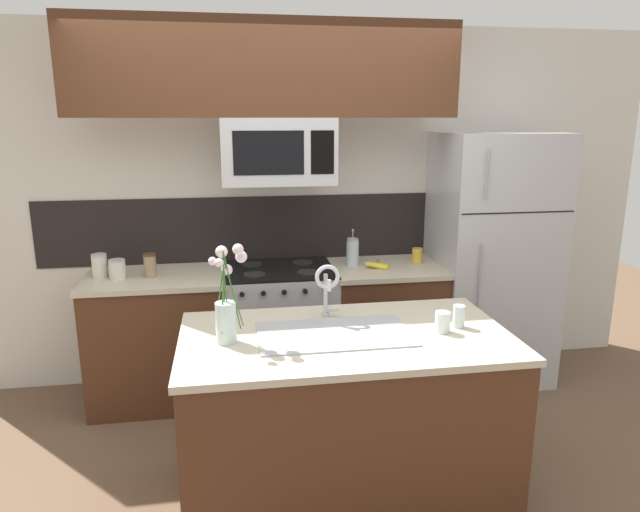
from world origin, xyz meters
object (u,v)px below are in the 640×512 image
at_px(spare_glass, 459,316).
at_px(microwave, 278,151).
at_px(sink_faucet, 327,284).
at_px(refrigerator, 490,259).
at_px(storage_jar_short, 150,265).
at_px(flower_vase, 227,309).
at_px(stove_range, 281,330).
at_px(banana_bunch, 378,265).
at_px(storage_jar_medium, 117,269).
at_px(coffee_tin, 417,255).
at_px(storage_jar_tall, 100,266).
at_px(drinking_glass, 443,322).
at_px(french_press, 353,252).

bearing_deg(spare_glass, microwave, 123.22).
bearing_deg(microwave, sink_faucet, -81.14).
relative_size(refrigerator, storage_jar_short, 11.58).
height_order(microwave, flower_vase, microwave).
height_order(stove_range, banana_bunch, banana_bunch).
distance_m(storage_jar_medium, storage_jar_short, 0.21).
distance_m(stove_range, storage_jar_short, 1.02).
relative_size(banana_bunch, coffee_tin, 1.74).
bearing_deg(storage_jar_medium, sink_faucet, -38.68).
bearing_deg(stove_range, storage_jar_medium, -177.89).
xyz_separation_m(stove_range, banana_bunch, (0.70, -0.06, 0.47)).
distance_m(refrigerator, sink_faucet, 1.78).
distance_m(storage_jar_tall, banana_bunch, 1.90).
relative_size(storage_jar_short, spare_glass, 1.38).
xyz_separation_m(storage_jar_short, sink_faucet, (1.03, -1.01, 0.12)).
height_order(microwave, coffee_tin, microwave).
height_order(storage_jar_tall, storage_jar_medium, storage_jar_tall).
relative_size(banana_bunch, spare_glass, 1.65).
xyz_separation_m(microwave, storage_jar_short, (-0.87, 0.00, -0.75)).
bearing_deg(sink_faucet, storage_jar_medium, 141.32).
bearing_deg(coffee_tin, storage_jar_tall, -179.37).
height_order(sink_faucet, spare_glass, sink_faucet).
relative_size(storage_jar_tall, storage_jar_short, 0.99).
bearing_deg(banana_bunch, refrigerator, 5.13).
bearing_deg(storage_jar_medium, coffee_tin, 2.45).
distance_m(refrigerator, banana_bunch, 0.89).
bearing_deg(storage_jar_tall, stove_range, -1.22).
bearing_deg(refrigerator, storage_jar_tall, 179.88).
distance_m(microwave, drinking_glass, 1.65).
relative_size(drinking_glass, spare_glass, 0.91).
height_order(banana_bunch, drinking_glass, drinking_glass).
bearing_deg(storage_jar_tall, sink_faucet, -37.80).
xyz_separation_m(storage_jar_tall, flower_vase, (0.84, -1.28, 0.09)).
bearing_deg(refrigerator, microwave, -178.52).
bearing_deg(storage_jar_tall, storage_jar_medium, -27.83).
xyz_separation_m(storage_jar_short, banana_bunch, (1.57, -0.04, -0.06)).
bearing_deg(microwave, flower_vase, -106.43).
height_order(microwave, storage_jar_medium, microwave).
bearing_deg(storage_jar_medium, storage_jar_short, 5.91).
xyz_separation_m(microwave, spare_glass, (0.80, -1.23, -0.77)).
relative_size(refrigerator, storage_jar_medium, 13.96).
bearing_deg(sink_faucet, refrigerator, 36.39).
bearing_deg(french_press, banana_bunch, -37.16).
bearing_deg(refrigerator, spare_glass, -121.57).
bearing_deg(french_press, storage_jar_short, -176.82).
height_order(stove_range, spare_glass, spare_glass).
bearing_deg(storage_jar_short, microwave, -0.18).
relative_size(storage_jar_short, drinking_glass, 1.51).
relative_size(stove_range, storage_jar_tall, 5.86).
bearing_deg(french_press, flower_vase, -124.36).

